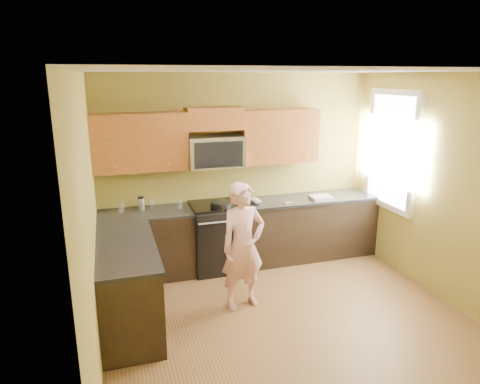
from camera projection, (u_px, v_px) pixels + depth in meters
name	position (u px, v px, depth m)	size (l,w,h in m)	color
floor	(292.00, 325.00, 4.76)	(4.00, 4.00, 0.00)	brown
ceiling	(301.00, 71.00, 4.06)	(4.00, 4.00, 0.00)	white
wall_back	(239.00, 169.00, 6.26)	(4.00, 4.00, 0.00)	olive
wall_front	(437.00, 303.00, 2.57)	(4.00, 4.00, 0.00)	olive
wall_left	(90.00, 228.00, 3.84)	(4.00, 4.00, 0.00)	olive
wall_right	(455.00, 193.00, 4.98)	(4.00, 4.00, 0.00)	olive
cabinet_back_run	(245.00, 235.00, 6.22)	(4.00, 0.60, 0.88)	black
cabinet_left_run	(128.00, 286.00, 4.72)	(0.60, 1.60, 0.88)	black
countertop_back	(245.00, 205.00, 6.09)	(4.00, 0.62, 0.04)	black
countertop_left	(126.00, 246.00, 4.60)	(0.62, 1.60, 0.04)	black
stove	(219.00, 236.00, 6.07)	(0.76, 0.65, 0.95)	black
microwave	(215.00, 166.00, 5.93)	(0.76, 0.40, 0.42)	silver
upper_cab_left	(142.00, 171.00, 5.68)	(1.22, 0.33, 0.75)	#945022
upper_cab_right	(278.00, 162.00, 6.23)	(1.12, 0.33, 0.75)	#945022
upper_cab_over_mw	(214.00, 118.00, 5.79)	(0.76, 0.33, 0.30)	#945022
window	(392.00, 150.00, 6.01)	(0.06, 1.06, 1.66)	white
woman	(243.00, 246.00, 4.99)	(0.55, 0.36, 1.51)	pink
frying_pan	(221.00, 206.00, 5.83)	(0.28, 0.49, 0.06)	black
butter_tub	(241.00, 206.00, 5.96)	(0.12, 0.12, 0.09)	#FFEF43
toast_slice	(288.00, 203.00, 6.06)	(0.11, 0.11, 0.01)	#B27F47
napkin_a	(258.00, 202.00, 6.04)	(0.11, 0.12, 0.06)	silver
napkin_b	(255.00, 200.00, 6.13)	(0.12, 0.13, 0.07)	silver
dish_towel	(321.00, 198.00, 6.26)	(0.30, 0.24, 0.05)	white
travel_mug	(142.00, 210.00, 5.78)	(0.09, 0.09, 0.18)	silver
glass_a	(121.00, 208.00, 5.67)	(0.07, 0.07, 0.12)	silver
glass_b	(152.00, 203.00, 5.87)	(0.07, 0.07, 0.12)	silver
glass_c	(180.00, 204.00, 5.84)	(0.07, 0.07, 0.12)	silver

